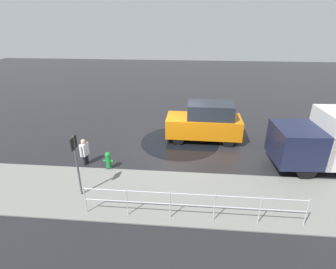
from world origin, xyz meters
name	(u,v)px	position (x,y,z in m)	size (l,w,h in m)	color
ground_plane	(177,145)	(0.00, 0.00, 0.00)	(60.00, 60.00, 0.00)	black
kerb_strip	(170,195)	(0.00, 4.20, 0.02)	(24.00, 3.20, 0.04)	slate
moving_hatchback	(205,122)	(-1.45, -0.87, 1.03)	(3.93, 1.76, 2.06)	orange
fire_hydrant	(108,160)	(2.82, 2.52, 0.40)	(0.42, 0.31, 0.80)	#197A2D
pedestrian	(84,150)	(3.98, 2.22, 0.68)	(0.33, 0.55, 1.22)	silver
metal_railing	(192,202)	(-0.81, 5.40, 0.71)	(7.10, 0.04, 1.05)	#B7BABF
sign_post	(76,158)	(3.28, 4.45, 1.58)	(0.07, 0.44, 2.40)	#4C4C51
puddle_patch	(180,142)	(-0.14, -0.42, 0.00)	(4.15, 4.15, 0.01)	black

